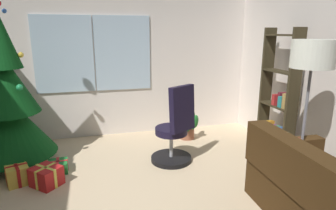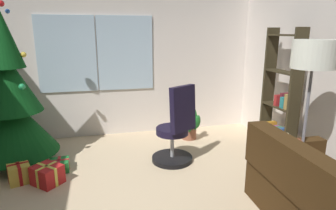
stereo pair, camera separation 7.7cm
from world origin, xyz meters
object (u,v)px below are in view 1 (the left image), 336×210
holiday_tree (8,104)px  office_chair (175,134)px  gift_box_gold (17,174)px  floor_lamp (312,63)px  potted_plant (189,128)px  bookshelf (278,102)px  gift_box_green (58,167)px  gift_box_red (46,176)px

holiday_tree → office_chair: (2.09, -0.47, -0.43)m
holiday_tree → gift_box_gold: 0.92m
gift_box_gold → floor_lamp: (3.05, -1.02, 1.33)m
gift_box_gold → office_chair: size_ratio=0.32×
potted_plant → gift_box_gold: bearing=-161.3°
gift_box_gold → bookshelf: (3.42, -0.06, 0.67)m
gift_box_green → gift_box_gold: bearing=-157.6°
holiday_tree → gift_box_red: 1.10m
gift_box_gold → potted_plant: (2.42, 0.82, 0.09)m
office_chair → potted_plant: office_chair is taller
gift_box_red → gift_box_gold: 0.37m
holiday_tree → bookshelf: (3.55, -0.59, -0.06)m
gift_box_green → floor_lamp: (2.62, -1.20, 1.37)m
gift_box_red → bookshelf: 3.15m
holiday_tree → floor_lamp: holiday_tree is taller
holiday_tree → gift_box_red: holiday_tree is taller
holiday_tree → potted_plant: bearing=6.5°
gift_box_red → gift_box_gold: size_ratio=1.19×
gift_box_red → gift_box_green: size_ratio=1.57×
gift_box_gold → floor_lamp: bearing=-18.5°
office_chair → bookshelf: 1.52m
gift_box_red → bookshelf: size_ratio=0.23×
potted_plant → floor_lamp: bearing=-71.2°
gift_box_green → bookshelf: size_ratio=0.14×
gift_box_red → bookshelf: (3.08, 0.08, 0.67)m
office_chair → floor_lamp: (1.10, -1.08, 1.03)m
bookshelf → potted_plant: (-1.00, 0.88, -0.58)m
gift_box_green → gift_box_gold: (-0.43, -0.18, 0.04)m
gift_box_red → bookshelf: bearing=1.4°
floor_lamp → holiday_tree: bearing=154.0°
gift_box_gold → office_chair: 1.98m
gift_box_gold → office_chair: office_chair is taller
holiday_tree → gift_box_red: bearing=-54.7°
gift_box_red → office_chair: size_ratio=0.37×
holiday_tree → gift_box_red: (0.47, -0.67, -0.74)m
gift_box_green → office_chair: (1.52, -0.12, 0.34)m
office_chair → gift_box_red: bearing=-172.9°
office_chair → floor_lamp: size_ratio=0.65×
gift_box_green → potted_plant: size_ratio=0.46×
gift_box_green → gift_box_gold: gift_box_gold is taller
holiday_tree → office_chair: 2.18m
office_chair → potted_plant: size_ratio=1.93×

